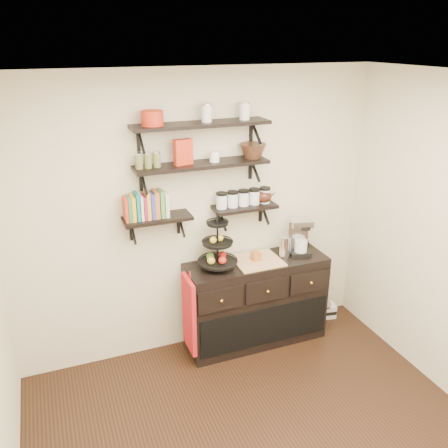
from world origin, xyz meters
TOP-DOWN VIEW (x-y plane):
  - ceiling at (0.00, 0.00)m, footprint 3.50×3.50m
  - back_wall at (0.00, 1.75)m, footprint 3.50×0.02m
  - shelf_top at (0.00, 1.62)m, footprint 1.20×0.27m
  - shelf_mid at (0.00, 1.62)m, footprint 1.20×0.27m
  - shelf_low_left at (-0.42, 1.63)m, footprint 0.60×0.25m
  - shelf_low_right at (0.42, 1.63)m, footprint 0.60×0.25m
  - cookbooks at (-0.49, 1.63)m, footprint 0.40×0.15m
  - glass_canisters at (0.41, 1.63)m, footprint 0.54×0.10m
  - sideboard at (0.51, 1.51)m, footprint 1.40×0.50m
  - fruit_stand at (0.11, 1.52)m, footprint 0.36×0.36m
  - candle at (0.50, 1.51)m, footprint 0.08×0.08m
  - coffee_maker at (0.98, 1.54)m, footprint 0.24×0.24m
  - thermal_carafe at (0.80, 1.49)m, footprint 0.11×0.11m
  - apron at (-0.22, 1.41)m, footprint 0.04×0.32m
  - radio at (1.39, 1.62)m, footprint 0.30×0.22m
  - recipe_box at (-0.17, 1.61)m, footprint 0.17×0.09m
  - walnut_bowl at (0.49, 1.61)m, footprint 0.24×0.24m
  - ramekins at (0.12, 1.61)m, footprint 0.09×0.09m
  - teapot at (0.62, 1.63)m, footprint 0.22×0.18m
  - red_pot at (-0.42, 1.61)m, footprint 0.18×0.18m

SIDE VIEW (x-z plane):
  - radio at x=1.39m, z-range 0.00..0.17m
  - sideboard at x=0.51m, z-range -0.01..0.91m
  - apron at x=-0.22m, z-range 0.16..0.90m
  - candle at x=0.50m, z-range 0.92..1.00m
  - thermal_carafe at x=0.80m, z-range 0.90..1.12m
  - coffee_maker at x=0.98m, z-range 0.89..1.26m
  - fruit_stand at x=0.11m, z-range 0.82..1.35m
  - back_wall at x=0.00m, z-range 0.00..2.70m
  - shelf_low_left at x=-0.42m, z-range 1.31..1.54m
  - shelf_low_right at x=0.42m, z-range 1.31..1.54m
  - glass_canisters at x=0.41m, z-range 1.45..1.58m
  - teapot at x=0.62m, z-range 1.45..1.60m
  - cookbooks at x=-0.49m, z-range 1.44..1.70m
  - shelf_mid at x=0.00m, z-range 1.77..2.00m
  - ramekins at x=0.12m, z-range 1.90..2.00m
  - walnut_bowl at x=0.49m, z-range 1.90..2.03m
  - recipe_box at x=-0.17m, z-range 1.90..2.12m
  - shelf_top at x=0.00m, z-range 2.12..2.35m
  - red_pot at x=-0.42m, z-range 2.25..2.37m
  - ceiling at x=0.00m, z-range 2.69..2.71m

